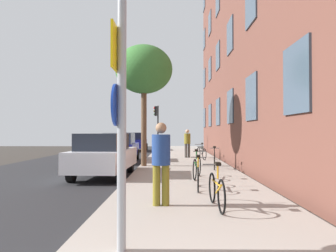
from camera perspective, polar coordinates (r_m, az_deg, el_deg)
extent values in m
plane|color=#332D28|center=(16.57, -9.49, -6.90)|extent=(41.80, 41.80, 0.00)
cube|color=#232326|center=(17.06, -16.49, -6.69)|extent=(7.00, 38.00, 0.01)
cube|color=#9E9389|center=(16.31, 2.79, -6.80)|extent=(4.20, 38.00, 0.12)
cube|color=#384756|center=(8.04, 22.13, 8.00)|extent=(0.06, 1.54, 1.67)
cube|color=#384756|center=(11.98, 14.81, 4.98)|extent=(0.06, 1.54, 1.67)
cube|color=#384756|center=(16.04, 11.18, 3.44)|extent=(0.06, 1.54, 1.67)
cube|color=#384756|center=(20.14, 9.02, 2.52)|extent=(0.06, 1.54, 1.67)
cube|color=#384756|center=(24.26, 7.60, 1.90)|extent=(0.06, 1.54, 1.67)
cube|color=#384756|center=(28.40, 6.59, 1.47)|extent=(0.06, 1.54, 1.67)
cube|color=#384756|center=(12.84, 14.73, 20.86)|extent=(0.06, 1.54, 1.67)
cube|color=#384756|center=(16.69, 11.13, 15.62)|extent=(0.06, 1.54, 1.67)
cube|color=#384756|center=(20.66, 8.99, 12.34)|extent=(0.06, 1.54, 1.67)
cube|color=#384756|center=(24.70, 7.58, 10.12)|extent=(0.06, 1.54, 1.67)
cube|color=#384756|center=(28.77, 6.58, 8.51)|extent=(0.06, 1.54, 1.67)
cube|color=#384756|center=(21.75, 8.96, 21.43)|extent=(0.06, 1.54, 1.67)
cube|color=#384756|center=(25.62, 7.56, 17.89)|extent=(0.06, 1.54, 1.67)
cube|color=#384756|center=(29.57, 6.56, 15.28)|extent=(0.06, 1.54, 1.67)
cube|color=#384756|center=(30.75, 6.55, 21.61)|extent=(0.06, 1.54, 1.67)
cylinder|color=gray|center=(4.24, -8.37, 1.50)|extent=(0.12, 0.12, 3.51)
cube|color=yellow|center=(4.39, -9.39, 13.59)|extent=(0.03, 0.60, 0.60)
cylinder|color=#14339E|center=(4.26, -9.42, 3.78)|extent=(0.03, 0.56, 0.56)
cylinder|color=black|center=(26.14, -1.83, -0.40)|extent=(0.12, 0.12, 3.75)
cube|color=black|center=(26.20, -2.22, 2.71)|extent=(0.20, 0.24, 0.80)
sphere|color=red|center=(26.23, -2.46, 3.28)|extent=(0.16, 0.16, 0.16)
sphere|color=#523707|center=(26.21, -2.47, 2.71)|extent=(0.16, 0.16, 0.16)
sphere|color=#083E11|center=(26.19, -2.47, 2.14)|extent=(0.16, 0.16, 0.16)
cylinder|color=brown|center=(14.65, -4.39, -0.01)|extent=(0.26, 0.26, 3.68)
ellipsoid|color=#387533|center=(14.93, -4.37, 10.16)|extent=(2.66, 2.66, 2.26)
torus|color=black|center=(7.17, 7.97, -10.97)|extent=(0.08, 0.67, 0.67)
torus|color=black|center=(6.23, 9.63, -12.48)|extent=(0.08, 0.67, 0.67)
cylinder|color=#C68C19|center=(6.67, 8.74, -10.13)|extent=(0.09, 0.83, 0.04)
cylinder|color=#C68C19|center=(6.45, 9.17, -11.19)|extent=(0.07, 0.51, 0.27)
cylinder|color=#C68C19|center=(6.49, 8.98, -8.15)|extent=(0.04, 0.04, 0.28)
cube|color=black|center=(6.47, 8.98, -6.74)|extent=(0.10, 0.24, 0.06)
cylinder|color=#4C4C4C|center=(7.10, 7.96, -6.89)|extent=(0.42, 0.05, 0.03)
torus|color=black|center=(9.25, 5.48, -8.77)|extent=(0.10, 0.66, 0.65)
torus|color=black|center=(8.30, 5.47, -9.66)|extent=(0.10, 0.66, 0.65)
cylinder|color=#C68C19|center=(8.76, 5.47, -8.02)|extent=(0.11, 0.82, 0.04)
cylinder|color=#C68C19|center=(8.53, 5.47, -8.76)|extent=(0.09, 0.50, 0.27)
cylinder|color=#C68C19|center=(8.59, 5.47, -6.50)|extent=(0.04, 0.04, 0.28)
cube|color=black|center=(8.57, 5.47, -5.44)|extent=(0.10, 0.24, 0.06)
cylinder|color=#4C4C4C|center=(9.20, 5.48, -5.64)|extent=(0.42, 0.07, 0.03)
torus|color=black|center=(11.30, 5.64, -7.26)|extent=(0.20, 0.69, 0.70)
torus|color=black|center=(10.32, 4.86, -7.85)|extent=(0.20, 0.69, 0.70)
cylinder|color=#267233|center=(10.79, 5.27, -6.53)|extent=(0.23, 0.83, 0.04)
cylinder|color=#267233|center=(10.55, 5.07, -7.13)|extent=(0.16, 0.51, 0.28)
cylinder|color=#267233|center=(10.62, 5.15, -5.23)|extent=(0.04, 0.04, 0.28)
cube|color=black|center=(10.61, 5.15, -4.36)|extent=(0.10, 0.24, 0.06)
cylinder|color=#4C4C4C|center=(11.25, 5.64, -4.58)|extent=(0.42, 0.12, 0.03)
torus|color=black|center=(14.20, 8.41, -6.04)|extent=(0.13, 0.67, 0.67)
torus|color=black|center=(13.17, 8.38, -6.43)|extent=(0.13, 0.67, 0.67)
cylinder|color=black|center=(13.67, 8.39, -5.46)|extent=(0.17, 0.87, 0.04)
cylinder|color=black|center=(13.42, 8.39, -5.90)|extent=(0.12, 0.53, 0.29)
cylinder|color=black|center=(13.50, 8.39, -4.45)|extent=(0.04, 0.04, 0.28)
cube|color=black|center=(13.49, 8.38, -3.77)|extent=(0.10, 0.24, 0.06)
cylinder|color=#4C4C4C|center=(14.16, 8.40, -3.97)|extent=(0.42, 0.09, 0.03)
torus|color=black|center=(18.66, 5.51, -4.87)|extent=(0.19, 0.65, 0.66)
torus|color=black|center=(17.65, 6.58, -5.09)|extent=(0.19, 0.65, 0.66)
cylinder|color=black|center=(18.15, 6.03, -4.41)|extent=(0.25, 0.89, 0.04)
cylinder|color=black|center=(17.90, 6.30, -4.72)|extent=(0.17, 0.54, 0.29)
cylinder|color=black|center=(17.98, 6.19, -3.65)|extent=(0.04, 0.04, 0.28)
cube|color=black|center=(17.98, 6.19, -3.14)|extent=(0.10, 0.24, 0.06)
cylinder|color=#4C4C4C|center=(18.64, 5.51, -3.31)|extent=(0.42, 0.12, 0.03)
cylinder|color=olive|center=(6.83, -2.10, -10.63)|extent=(0.16, 0.16, 0.86)
cylinder|color=olive|center=(6.83, -0.44, -10.64)|extent=(0.16, 0.16, 0.86)
cylinder|color=navy|center=(6.75, -1.26, -4.30)|extent=(0.56, 0.56, 0.65)
sphere|color=#936B4C|center=(6.74, -1.26, -0.35)|extent=(0.23, 0.23, 0.23)
cylinder|color=#4C4742|center=(19.37, 3.23, -4.46)|extent=(0.16, 0.16, 0.84)
cylinder|color=#4C4742|center=(19.38, 3.79, -4.46)|extent=(0.16, 0.16, 0.84)
cylinder|color=olive|center=(19.35, 3.51, -2.29)|extent=(0.41, 0.41, 0.63)
sphere|color=tan|center=(19.35, 3.51, -0.95)|extent=(0.23, 0.23, 0.23)
cube|color=silver|center=(12.11, -11.46, -5.82)|extent=(1.98, 4.21, 0.70)
cube|color=#1E232D|center=(11.87, -11.66, -2.78)|extent=(1.61, 2.38, 0.60)
cylinder|color=black|center=(13.61, -13.65, -6.77)|extent=(0.22, 0.64, 0.64)
cylinder|color=black|center=(13.30, -6.80, -6.92)|extent=(0.22, 0.64, 0.64)
cylinder|color=black|center=(11.08, -17.08, -8.06)|extent=(0.22, 0.64, 0.64)
cylinder|color=black|center=(10.70, -8.67, -8.35)|extent=(0.22, 0.64, 0.64)
cube|color=navy|center=(17.92, -8.63, -4.28)|extent=(1.83, 4.13, 0.70)
cube|color=#2D3847|center=(17.69, -8.73, -2.22)|extent=(1.52, 2.32, 0.60)
cylinder|color=black|center=(19.37, -10.34, -5.07)|extent=(0.22, 0.64, 0.64)
cylinder|color=black|center=(19.13, -5.63, -5.14)|extent=(0.22, 0.64, 0.64)
cylinder|color=black|center=(16.81, -12.06, -5.68)|extent=(0.22, 0.64, 0.64)
cylinder|color=black|center=(16.53, -6.63, -5.78)|extent=(0.22, 0.64, 0.64)
cube|color=navy|center=(27.84, -5.80, -3.14)|extent=(1.88, 4.29, 0.70)
cube|color=#1E232D|center=(27.62, -5.85, -1.81)|extent=(1.54, 2.42, 0.60)
cylinder|color=black|center=(29.30, -7.04, -3.72)|extent=(0.22, 0.64, 0.64)
cylinder|color=black|center=(29.13, -3.95, -3.74)|extent=(0.22, 0.64, 0.64)
cylinder|color=black|center=(26.62, -7.82, -3.99)|extent=(0.22, 0.64, 0.64)
cylinder|color=black|center=(26.43, -4.43, -4.01)|extent=(0.22, 0.64, 0.64)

